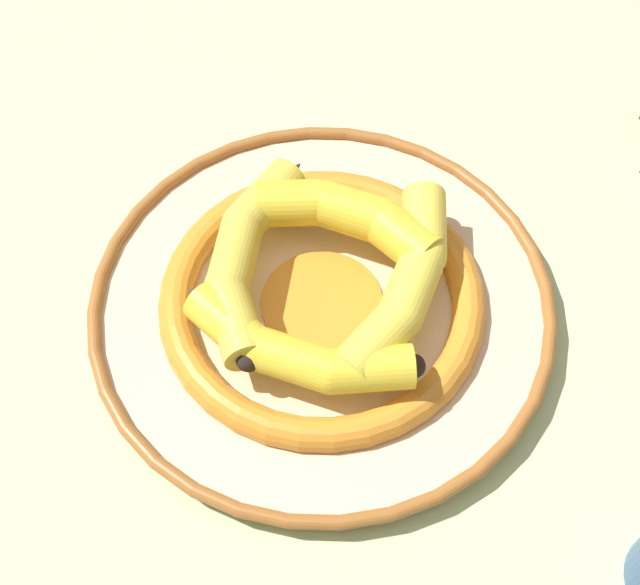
{
  "coord_description": "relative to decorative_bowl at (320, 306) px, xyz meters",
  "views": [
    {
      "loc": [
        0.34,
        0.23,
        0.65
      ],
      "look_at": [
        0.0,
        0.04,
        0.04
      ],
      "focal_mm": 50.0,
      "sensor_mm": 36.0,
      "label": 1
    }
  ],
  "objects": [
    {
      "name": "banana_c",
      "position": [
        -0.03,
        0.06,
        0.04
      ],
      "size": [
        0.21,
        0.07,
        0.04
      ],
      "rotation": [
        0.0,
        0.0,
        9.57
      ],
      "color": "yellow",
      "rests_on": "decorative_bowl"
    },
    {
      "name": "banana_d",
      "position": [
        -0.07,
        -0.01,
        0.04
      ],
      "size": [
        0.07,
        0.18,
        0.04
      ],
      "rotation": [
        0.0,
        0.0,
        11.14
      ],
      "color": "yellow",
      "rests_on": "decorative_bowl"
    },
    {
      "name": "banana_b",
      "position": [
        0.06,
        0.01,
        0.04
      ],
      "size": [
        0.08,
        0.2,
        0.03
      ],
      "rotation": [
        0.0,
        0.0,
        8.03
      ],
      "color": "yellow",
      "rests_on": "decorative_bowl"
    },
    {
      "name": "decorative_bowl",
      "position": [
        0.0,
        0.0,
        0.0
      ],
      "size": [
        0.39,
        0.39,
        0.03
      ],
      "color": "beige",
      "rests_on": "ground_plane"
    },
    {
      "name": "banana_a",
      "position": [
        0.01,
        -0.07,
        0.04
      ],
      "size": [
        0.2,
        0.1,
        0.04
      ],
      "rotation": [
        0.0,
        0.0,
        6.65
      ],
      "color": "gold",
      "rests_on": "decorative_bowl"
    },
    {
      "name": "ground_plane",
      "position": [
        -0.0,
        -0.04,
        -0.02
      ],
      "size": [
        2.8,
        2.8,
        0.0
      ],
      "primitive_type": "plane",
      "color": "#B2C693"
    }
  ]
}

